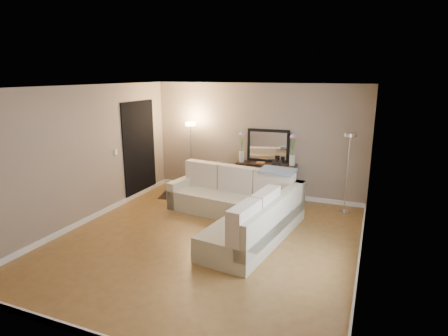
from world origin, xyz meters
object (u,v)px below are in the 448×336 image
at_px(sectional_sofa, 240,206).
at_px(console_table, 262,179).
at_px(floor_lamp_lit, 191,143).
at_px(floor_lamp_unlit, 349,157).

height_order(sectional_sofa, console_table, sectional_sofa).
relative_size(sectional_sofa, floor_lamp_lit, 1.73).
bearing_deg(console_table, floor_lamp_lit, -176.74).
height_order(sectional_sofa, floor_lamp_unlit, floor_lamp_unlit).
xyz_separation_m(console_table, floor_lamp_lit, (-1.75, -0.10, 0.71)).
bearing_deg(sectional_sofa, console_table, 91.55).
relative_size(floor_lamp_lit, floor_lamp_unlit, 1.01).
bearing_deg(console_table, floor_lamp_unlit, -6.90).
distance_m(sectional_sofa, floor_lamp_unlit, 2.42).
bearing_deg(floor_lamp_lit, sectional_sofa, -40.17).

